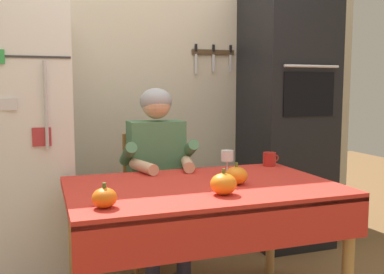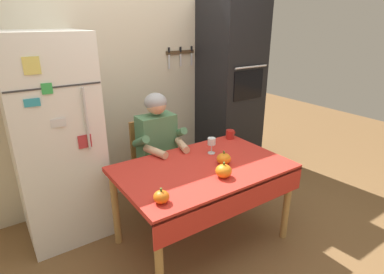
{
  "view_description": "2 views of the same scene",
  "coord_description": "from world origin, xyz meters",
  "px_view_note": "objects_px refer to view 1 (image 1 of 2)",
  "views": [
    {
      "loc": [
        -0.79,
        -2.02,
        1.25
      ],
      "look_at": [
        -0.03,
        0.19,
        0.98
      ],
      "focal_mm": 40.75,
      "sensor_mm": 36.0,
      "label": 1
    },
    {
      "loc": [
        -1.39,
        -1.78,
        1.88
      ],
      "look_at": [
        -0.07,
        0.15,
        1.0
      ],
      "focal_mm": 29.21,
      "sensor_mm": 36.0,
      "label": 2
    }
  ],
  "objects_px": {
    "coffee_mug": "(270,159)",
    "pumpkin_medium": "(236,176)",
    "pumpkin_large": "(104,198)",
    "seated_person": "(159,167)",
    "refrigerator": "(16,142)",
    "chair_behind_person": "(152,194)",
    "dining_table": "(203,201)",
    "wine_glass": "(227,157)",
    "pumpkin_small": "(223,184)",
    "wall_oven": "(286,113)"
  },
  "relations": [
    {
      "from": "coffee_mug",
      "to": "pumpkin_medium",
      "type": "xyz_separation_m",
      "value": [
        -0.44,
        -0.43,
        0.0
      ]
    },
    {
      "from": "pumpkin_large",
      "to": "seated_person",
      "type": "bearing_deg",
      "value": 61.7
    },
    {
      "from": "refrigerator",
      "to": "coffee_mug",
      "type": "relative_size",
      "value": 16.17
    },
    {
      "from": "chair_behind_person",
      "to": "seated_person",
      "type": "bearing_deg",
      "value": -90.0
    },
    {
      "from": "chair_behind_person",
      "to": "pumpkin_large",
      "type": "height_order",
      "value": "chair_behind_person"
    },
    {
      "from": "refrigerator",
      "to": "pumpkin_medium",
      "type": "bearing_deg",
      "value": -39.62
    },
    {
      "from": "chair_behind_person",
      "to": "dining_table",
      "type": "bearing_deg",
      "value": -84.13
    },
    {
      "from": "pumpkin_large",
      "to": "chair_behind_person",
      "type": "bearing_deg",
      "value": 66.13
    },
    {
      "from": "seated_person",
      "to": "wine_glass",
      "type": "height_order",
      "value": "seated_person"
    },
    {
      "from": "dining_table",
      "to": "pumpkin_small",
      "type": "bearing_deg",
      "value": -85.45
    },
    {
      "from": "wall_oven",
      "to": "wine_glass",
      "type": "height_order",
      "value": "wall_oven"
    },
    {
      "from": "refrigerator",
      "to": "pumpkin_small",
      "type": "bearing_deg",
      "value": -48.8
    },
    {
      "from": "wine_glass",
      "to": "pumpkin_medium",
      "type": "bearing_deg",
      "value": -102.22
    },
    {
      "from": "refrigerator",
      "to": "coffee_mug",
      "type": "distance_m",
      "value": 1.64
    },
    {
      "from": "wine_glass",
      "to": "pumpkin_large",
      "type": "relative_size",
      "value": 1.37
    },
    {
      "from": "coffee_mug",
      "to": "pumpkin_small",
      "type": "relative_size",
      "value": 0.88
    },
    {
      "from": "wall_oven",
      "to": "pumpkin_medium",
      "type": "relative_size",
      "value": 17.47
    },
    {
      "from": "seated_person",
      "to": "wall_oven",
      "type": "bearing_deg",
      "value": 15.74
    },
    {
      "from": "wall_oven",
      "to": "pumpkin_medium",
      "type": "height_order",
      "value": "wall_oven"
    },
    {
      "from": "refrigerator",
      "to": "pumpkin_small",
      "type": "xyz_separation_m",
      "value": [
        0.97,
        -1.11,
        -0.11
      ]
    },
    {
      "from": "seated_person",
      "to": "pumpkin_large",
      "type": "xyz_separation_m",
      "value": [
        -0.47,
        -0.87,
        0.05
      ]
    },
    {
      "from": "dining_table",
      "to": "pumpkin_small",
      "type": "relative_size",
      "value": 11.01
    },
    {
      "from": "wine_glass",
      "to": "pumpkin_small",
      "type": "height_order",
      "value": "wine_glass"
    },
    {
      "from": "seated_person",
      "to": "wine_glass",
      "type": "bearing_deg",
      "value": -53.97
    },
    {
      "from": "refrigerator",
      "to": "pumpkin_large",
      "type": "relative_size",
      "value": 16.69
    },
    {
      "from": "refrigerator",
      "to": "chair_behind_person",
      "type": "relative_size",
      "value": 1.94
    },
    {
      "from": "seated_person",
      "to": "pumpkin_small",
      "type": "height_order",
      "value": "seated_person"
    },
    {
      "from": "wine_glass",
      "to": "pumpkin_small",
      "type": "relative_size",
      "value": 1.16
    },
    {
      "from": "refrigerator",
      "to": "chair_behind_person",
      "type": "distance_m",
      "value": 0.96
    },
    {
      "from": "seated_person",
      "to": "pumpkin_small",
      "type": "bearing_deg",
      "value": -83.15
    },
    {
      "from": "pumpkin_large",
      "to": "pumpkin_small",
      "type": "bearing_deg",
      "value": 4.57
    },
    {
      "from": "wall_oven",
      "to": "wine_glass",
      "type": "bearing_deg",
      "value": -138.65
    },
    {
      "from": "refrigerator",
      "to": "chair_behind_person",
      "type": "bearing_deg",
      "value": -5.95
    },
    {
      "from": "wall_oven",
      "to": "coffee_mug",
      "type": "distance_m",
      "value": 0.75
    },
    {
      "from": "dining_table",
      "to": "coffee_mug",
      "type": "distance_m",
      "value": 0.73
    },
    {
      "from": "dining_table",
      "to": "refrigerator",
      "type": "bearing_deg",
      "value": 137.09
    },
    {
      "from": "pumpkin_large",
      "to": "wall_oven",
      "type": "bearing_deg",
      "value": 36.64
    },
    {
      "from": "dining_table",
      "to": "seated_person",
      "type": "distance_m",
      "value": 0.61
    },
    {
      "from": "refrigerator",
      "to": "wine_glass",
      "type": "relative_size",
      "value": 12.21
    },
    {
      "from": "coffee_mug",
      "to": "pumpkin_small",
      "type": "height_order",
      "value": "pumpkin_small"
    },
    {
      "from": "coffee_mug",
      "to": "pumpkin_large",
      "type": "relative_size",
      "value": 1.03
    },
    {
      "from": "pumpkin_small",
      "to": "pumpkin_medium",
      "type": "bearing_deg",
      "value": 50.02
    },
    {
      "from": "pumpkin_medium",
      "to": "pumpkin_small",
      "type": "distance_m",
      "value": 0.23
    },
    {
      "from": "dining_table",
      "to": "pumpkin_medium",
      "type": "relative_size",
      "value": 11.65
    },
    {
      "from": "seated_person",
      "to": "wine_glass",
      "type": "xyz_separation_m",
      "value": [
        0.3,
        -0.41,
        0.11
      ]
    },
    {
      "from": "wine_glass",
      "to": "coffee_mug",
      "type": "bearing_deg",
      "value": 26.43
    },
    {
      "from": "dining_table",
      "to": "wine_glass",
      "type": "relative_size",
      "value": 9.5
    },
    {
      "from": "wall_oven",
      "to": "pumpkin_large",
      "type": "bearing_deg",
      "value": -143.36
    },
    {
      "from": "coffee_mug",
      "to": "wine_glass",
      "type": "distance_m",
      "value": 0.44
    },
    {
      "from": "pumpkin_large",
      "to": "pumpkin_medium",
      "type": "distance_m",
      "value": 0.75
    }
  ]
}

